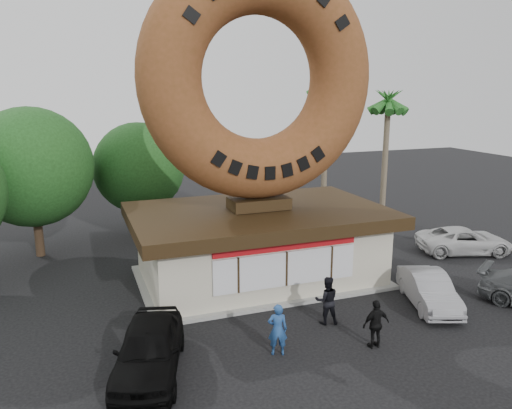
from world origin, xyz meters
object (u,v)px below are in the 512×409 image
object	(u,v)px
person_left	(278,329)
car_white	(464,240)
street_lamp	(172,156)
giant_donut	(259,78)
car_black	(149,349)
donut_shop	(259,242)
car_silver	(429,290)
person_right	(376,324)
person_center	(327,300)

from	to	relation	value
person_left	car_white	world-z (taller)	person_left
street_lamp	person_left	size ratio (longest dim) A/B	4.56
giant_donut	car_black	xyz separation A→B (m)	(-5.85, -6.07, -8.09)
car_black	car_white	xyz separation A→B (m)	(17.33, 5.76, -0.13)
street_lamp	giant_donut	bearing A→B (deg)	-79.49
person_left	giant_donut	bearing A→B (deg)	-86.75
donut_shop	street_lamp	world-z (taller)	street_lamp
street_lamp	car_black	xyz separation A→B (m)	(-4.00, -16.07, -3.68)
car_silver	car_black	bearing A→B (deg)	-155.49
person_right	car_black	size ratio (longest dim) A/B	0.36
street_lamp	person_center	xyz separation A→B (m)	(2.64, -15.00, -3.58)
giant_donut	person_center	size ratio (longest dim) A/B	5.62
person_center	car_black	world-z (taller)	person_center
donut_shop	giant_donut	bearing A→B (deg)	90.00
donut_shop	car_black	size ratio (longest dim) A/B	2.38
street_lamp	car_silver	distance (m)	17.11
street_lamp	car_white	xyz separation A→B (m)	(13.33, -10.31, -3.81)
giant_donut	person_right	world-z (taller)	giant_donut
person_left	car_black	distance (m)	4.10
car_white	person_right	bearing A→B (deg)	142.06
person_center	giant_donut	bearing A→B (deg)	-65.21
giant_donut	car_black	bearing A→B (deg)	-133.97
person_left	car_silver	distance (m)	7.25
donut_shop	person_center	size ratio (longest dim) A/B	6.17
donut_shop	person_center	bearing A→B (deg)	-81.11
car_black	car_silver	size ratio (longest dim) A/B	1.15
street_lamp	car_black	distance (m)	16.96
person_right	person_center	bearing A→B (deg)	-72.67
person_right	car_silver	world-z (taller)	person_right
donut_shop	giant_donut	distance (m)	7.13
person_center	person_right	world-z (taller)	person_center
street_lamp	person_left	distance (m)	16.81
car_white	donut_shop	bearing A→B (deg)	106.25
donut_shop	person_right	bearing A→B (deg)	-78.31
giant_donut	car_silver	world-z (taller)	giant_donut
donut_shop	street_lamp	bearing A→B (deg)	100.50
donut_shop	person_left	xyz separation A→B (m)	(-1.77, -6.40, -0.89)
street_lamp	car_silver	bearing A→B (deg)	-64.44
person_center	person_right	bearing A→B (deg)	123.90
giant_donut	person_center	bearing A→B (deg)	-81.14
car_black	car_white	bearing A→B (deg)	34.93
person_right	car_black	xyz separation A→B (m)	(-7.33, 1.08, -0.04)
street_lamp	car_white	size ratio (longest dim) A/B	1.65
person_right	donut_shop	bearing A→B (deg)	-78.96
giant_donut	car_black	size ratio (longest dim) A/B	2.17
car_silver	car_white	size ratio (longest dim) A/B	0.84
giant_donut	person_right	size ratio (longest dim) A/B	6.04
donut_shop	car_black	bearing A→B (deg)	-134.05
street_lamp	car_black	world-z (taller)	street_lamp
person_left	person_center	distance (m)	2.92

